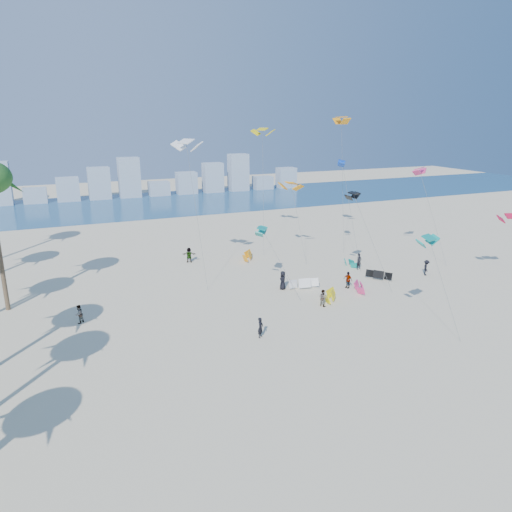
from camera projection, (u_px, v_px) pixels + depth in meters
name	position (u px, v px, depth m)	size (l,w,h in m)	color
ground	(312.00, 400.00, 28.90)	(220.00, 220.00, 0.00)	beige
ocean	(131.00, 205.00, 92.61)	(220.00, 220.00, 0.00)	navy
kitesurfer_near	(261.00, 327.00, 36.96)	(0.60, 0.40, 1.66)	black
kitesurfer_mid	(323.00, 298.00, 43.12)	(0.77, 0.60, 1.58)	gray
kitesurfers_far	(279.00, 272.00, 50.15)	(36.59, 15.82, 1.88)	black
grounded_kites	(321.00, 277.00, 49.79)	(12.41, 18.39, 1.00)	yellow
flying_kites	(321.00, 163.00, 51.97)	(33.92, 35.08, 17.17)	#0B887F
distant_skyline	(117.00, 183.00, 100.15)	(85.00, 3.00, 8.40)	#9EADBF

